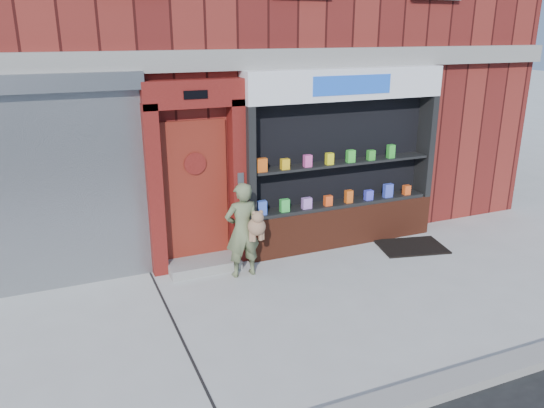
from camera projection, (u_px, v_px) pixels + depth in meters
ground at (293, 309)px, 7.11m from camera, size 80.00×80.00×0.00m
curb at (386, 405)px, 5.21m from camera, size 60.00×0.30×0.12m
building at (173, 8)px, 11.10m from camera, size 12.00×8.16×8.00m
shutter_bay at (32, 174)px, 7.14m from camera, size 3.10×0.30×3.04m
red_door_bay at (197, 177)px, 8.00m from camera, size 1.52×0.58×2.90m
pharmacy_bay at (342, 167)px, 8.92m from camera, size 3.50×0.41×3.00m
woman at (244, 230)px, 7.88m from camera, size 0.58×0.46×1.47m
doormat at (411, 247)px, 9.14m from camera, size 1.25×1.00×0.03m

